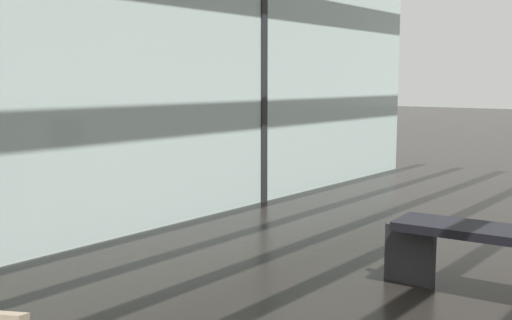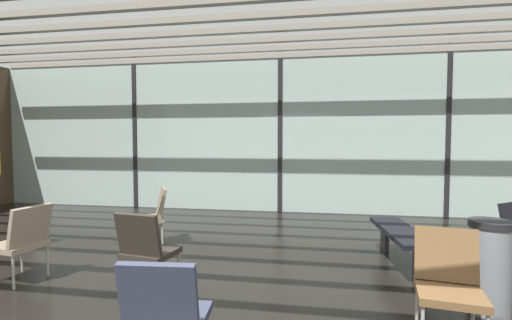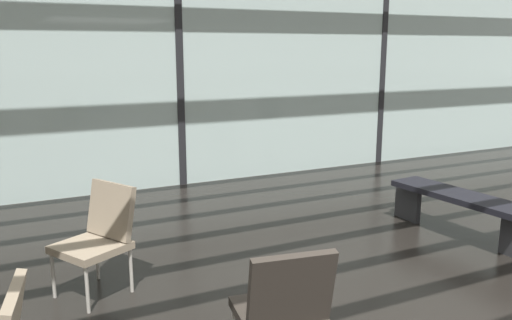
{
  "view_description": "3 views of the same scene",
  "coord_description": "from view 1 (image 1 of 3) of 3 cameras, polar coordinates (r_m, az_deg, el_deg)",
  "views": [
    {
      "loc": [
        -2.12,
        0.77,
        1.42
      ],
      "look_at": [
        1.97,
        4.05,
        0.74
      ],
      "focal_mm": 43.04,
      "sensor_mm": 36.0,
      "label": 1
    },
    {
      "loc": [
        0.86,
        -2.94,
        1.59
      ],
      "look_at": [
        -0.5,
        4.91,
        1.17
      ],
      "focal_mm": 25.47,
      "sensor_mm": 36.0,
      "label": 2
    },
    {
      "loc": [
        -2.23,
        -1.87,
        1.93
      ],
      "look_at": [
        0.21,
        3.18,
        0.72
      ],
      "focal_mm": 36.82,
      "sensor_mm": 36.0,
      "label": 3
    }
  ],
  "objects": [
    {
      "name": "waiting_bench",
      "position": [
        4.3,
        22.72,
        -7.46
      ],
      "size": [
        0.55,
        1.69,
        0.47
      ],
      "rotation": [
        0.0,
        0.0,
        1.67
      ],
      "color": "black",
      "rests_on": "ground"
    },
    {
      "name": "window_mullion_2",
      "position": [
        7.16,
        0.46,
        9.74
      ],
      "size": [
        0.1,
        0.12,
        3.43
      ],
      "primitive_type": "cube",
      "color": "black",
      "rests_on": "ground"
    }
  ]
}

